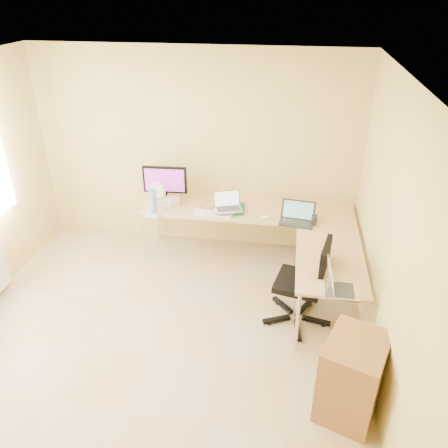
% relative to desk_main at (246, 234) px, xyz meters
% --- Properties ---
extents(floor, '(4.50, 4.50, 0.00)m').
position_rel_desk_main_xyz_m(floor, '(-0.72, -1.85, -0.36)').
color(floor, tan).
rests_on(floor, ground).
extents(ceiling, '(4.50, 4.50, 0.00)m').
position_rel_desk_main_xyz_m(ceiling, '(-0.72, -1.85, 2.24)').
color(ceiling, white).
rests_on(ceiling, ground).
extents(wall_back, '(4.50, 0.00, 4.50)m').
position_rel_desk_main_xyz_m(wall_back, '(-0.72, 0.40, 0.93)').
color(wall_back, '#E6D26D').
rests_on(wall_back, ground).
extents(wall_right, '(0.00, 4.50, 4.50)m').
position_rel_desk_main_xyz_m(wall_right, '(1.38, -1.85, 0.93)').
color(wall_right, '#E6D26D').
rests_on(wall_right, ground).
extents(desk_main, '(2.65, 0.70, 0.73)m').
position_rel_desk_main_xyz_m(desk_main, '(0.00, 0.00, 0.00)').
color(desk_main, tan).
rests_on(desk_main, ground).
extents(desk_return, '(0.70, 1.30, 0.73)m').
position_rel_desk_main_xyz_m(desk_return, '(0.98, -1.00, 0.00)').
color(desk_return, tan).
rests_on(desk_return, ground).
extents(monitor, '(0.57, 0.21, 0.48)m').
position_rel_desk_main_xyz_m(monitor, '(-1.06, 0.05, 0.60)').
color(monitor, black).
rests_on(monitor, desk_main).
extents(book_stack, '(0.21, 0.28, 0.05)m').
position_rel_desk_main_xyz_m(book_stack, '(-0.13, -0.07, 0.39)').
color(book_stack, '#13604E').
rests_on(book_stack, desk_main).
extents(laptop_center, '(0.40, 0.35, 0.22)m').
position_rel_desk_main_xyz_m(laptop_center, '(-0.22, -0.16, 0.52)').
color(laptop_center, silver).
rests_on(laptop_center, desk_main).
extents(laptop_black, '(0.43, 0.34, 0.25)m').
position_rel_desk_main_xyz_m(laptop_black, '(0.62, -0.29, 0.49)').
color(laptop_black, black).
rests_on(laptop_black, desk_main).
extents(keyboard, '(0.50, 0.20, 0.02)m').
position_rel_desk_main_xyz_m(keyboard, '(-0.40, -0.23, 0.38)').
color(keyboard, silver).
rests_on(keyboard, desk_main).
extents(mouse, '(0.11, 0.09, 0.04)m').
position_rel_desk_main_xyz_m(mouse, '(0.25, -0.23, 0.38)').
color(mouse, white).
rests_on(mouse, desk_main).
extents(mug, '(0.13, 0.13, 0.09)m').
position_rel_desk_main_xyz_m(mug, '(-0.96, -0.17, 0.41)').
color(mug, white).
rests_on(mug, desk_main).
extents(cd_stack, '(0.16, 0.16, 0.03)m').
position_rel_desk_main_xyz_m(cd_stack, '(-0.53, -0.06, 0.38)').
color(cd_stack, silver).
rests_on(cd_stack, desk_main).
extents(water_bottle, '(0.10, 0.10, 0.31)m').
position_rel_desk_main_xyz_m(water_bottle, '(-1.12, -0.30, 0.52)').
color(water_bottle, '#629EDA').
rests_on(water_bottle, desk_main).
extents(papers, '(0.20, 0.27, 0.01)m').
position_rel_desk_main_xyz_m(papers, '(-1.13, -0.30, 0.37)').
color(papers, silver).
rests_on(papers, desk_main).
extents(white_box, '(0.28, 0.23, 0.09)m').
position_rel_desk_main_xyz_m(white_box, '(-0.99, -0.03, 0.41)').
color(white_box, beige).
rests_on(white_box, desk_main).
extents(desk_fan, '(0.27, 0.27, 0.26)m').
position_rel_desk_main_xyz_m(desk_fan, '(-1.13, -0.00, 0.50)').
color(desk_fan, silver).
rests_on(desk_fan, desk_main).
extents(black_cup, '(0.08, 0.08, 0.12)m').
position_rel_desk_main_xyz_m(black_cup, '(0.82, -0.30, 0.43)').
color(black_cup, '#252424').
rests_on(black_cup, desk_main).
extents(laptop_return, '(0.37, 0.29, 0.24)m').
position_rel_desk_main_xyz_m(laptop_return, '(1.05, -1.55, 0.49)').
color(laptop_return, silver).
rests_on(laptop_return, desk_return).
extents(office_chair, '(0.72, 0.72, 1.02)m').
position_rel_desk_main_xyz_m(office_chair, '(0.68, -1.14, 0.13)').
color(office_chair, black).
rests_on(office_chair, ground).
extents(cabinet, '(0.62, 0.68, 0.77)m').
position_rel_desk_main_xyz_m(cabinet, '(1.13, -2.24, -0.01)').
color(cabinet, '#A15825').
rests_on(cabinet, ground).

